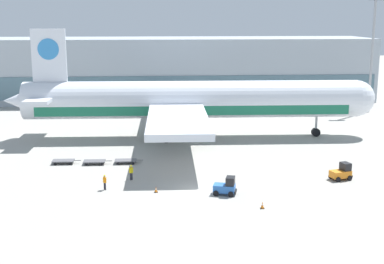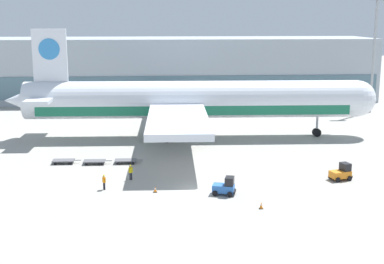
% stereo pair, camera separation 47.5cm
% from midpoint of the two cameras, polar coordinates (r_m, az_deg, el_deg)
% --- Properties ---
extents(ground_plane, '(400.00, 400.00, 0.00)m').
position_cam_midpoint_polar(ground_plane, '(59.58, 0.50, -6.16)').
color(ground_plane, '#9E9B93').
extents(terminal_building, '(90.00, 18.20, 14.00)m').
position_cam_midpoint_polar(terminal_building, '(123.94, -1.77, 6.76)').
color(terminal_building, '#9EA8B2').
rests_on(terminal_building, ground_plane).
extents(light_mast, '(2.80, 0.50, 22.86)m').
position_cam_midpoint_polar(light_mast, '(111.21, 19.00, 8.73)').
color(light_mast, '#9EA0A5').
rests_on(light_mast, ground_plane).
extents(airplane_main, '(58.08, 48.19, 17.00)m').
position_cam_midpoint_polar(airplane_main, '(83.58, -0.24, 3.32)').
color(airplane_main, silver).
rests_on(airplane_main, ground_plane).
extents(baggage_tug_foreground, '(2.73, 2.17, 2.00)m').
position_cam_midpoint_polar(baggage_tug_foreground, '(57.83, 3.79, -5.85)').
color(baggage_tug_foreground, '#2D66B7').
rests_on(baggage_tug_foreground, ground_plane).
extents(baggage_tug_mid, '(2.74, 2.20, 2.00)m').
position_cam_midpoint_polar(baggage_tug_mid, '(65.27, 15.86, -4.18)').
color(baggage_tug_mid, orange).
rests_on(baggage_tug_mid, ground_plane).
extents(baggage_dolly_lead, '(3.70, 1.51, 0.48)m').
position_cam_midpoint_polar(baggage_dolly_lead, '(71.67, -13.36, -2.99)').
color(baggage_dolly_lead, '#56565B').
rests_on(baggage_dolly_lead, ground_plane).
extents(baggage_dolly_second, '(3.70, 1.51, 0.48)m').
position_cam_midpoint_polar(baggage_dolly_second, '(70.58, -10.16, -3.08)').
color(baggage_dolly_second, '#56565B').
rests_on(baggage_dolly_second, ground_plane).
extents(baggage_dolly_third, '(3.70, 1.51, 0.48)m').
position_cam_midpoint_polar(baggage_dolly_third, '(70.31, -6.89, -3.03)').
color(baggage_dolly_third, '#56565B').
rests_on(baggage_dolly_third, ground_plane).
extents(ground_crew_near, '(0.39, 0.47, 1.73)m').
position_cam_midpoint_polar(ground_crew_near, '(60.00, -9.14, -5.17)').
color(ground_crew_near, black).
rests_on(ground_crew_near, ground_plane).
extents(ground_crew_far, '(0.47, 0.40, 1.81)m').
position_cam_midpoint_polar(ground_crew_far, '(63.08, -6.34, -4.16)').
color(ground_crew_far, black).
rests_on(ground_crew_far, ground_plane).
extents(traffic_cone_near, '(0.40, 0.40, 0.70)m').
position_cam_midpoint_polar(traffic_cone_near, '(54.26, 7.65, -7.76)').
color(traffic_cone_near, black).
rests_on(traffic_cone_near, ground_plane).
extents(traffic_cone_far, '(0.40, 0.40, 0.68)m').
position_cam_midpoint_polar(traffic_cone_far, '(58.73, -3.71, -6.12)').
color(traffic_cone_far, black).
rests_on(traffic_cone_far, ground_plane).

